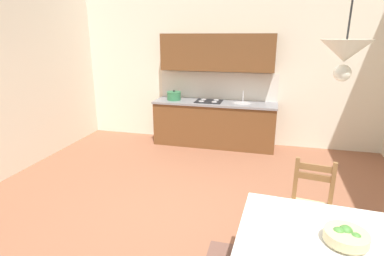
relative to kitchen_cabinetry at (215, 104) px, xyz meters
The scene contains 7 objects.
ground_plane 3.05m from the kitchen_cabinetry, 86.80° to the right, with size 6.65×6.96×0.10m, color #935B42.
wall_back 1.24m from the kitchen_cabinetry, 63.90° to the left, with size 6.65×0.12×4.07m, color silver.
kitchen_cabinetry is the anchor object (origin of this frame).
dining_table 4.13m from the kitchen_cabinetry, 67.20° to the right, with size 1.43×0.99×0.75m.
dining_chair_kitchen_side 3.33m from the kitchen_cabinetry, 61.93° to the right, with size 0.47×0.47×0.93m.
fruit_bowl 4.21m from the kitchen_cabinetry, 67.02° to the right, with size 0.30×0.30×0.12m.
pendant_lamp 4.19m from the kitchen_cabinetry, 67.98° to the right, with size 0.32×0.32×0.80m.
Camera 1 is at (0.90, -3.00, 2.15)m, focal length 28.53 mm.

